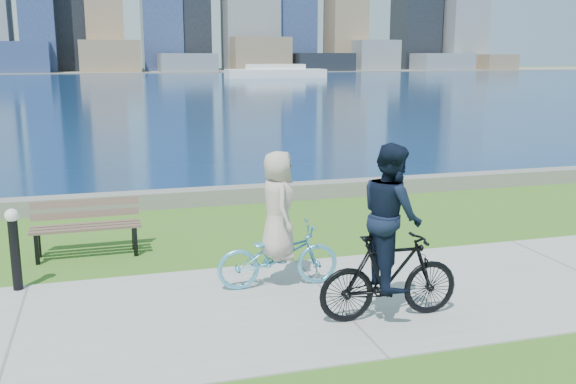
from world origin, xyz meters
name	(u,v)px	position (x,y,z in m)	size (l,w,h in m)	color
ground	(333,301)	(0.00, 0.00, 0.00)	(320.00, 320.00, 0.00)	#326119
concrete_path	(333,301)	(0.00, 0.00, 0.01)	(80.00, 3.50, 0.02)	#999994
seawall	(238,195)	(0.00, 6.20, 0.17)	(90.00, 0.50, 0.35)	slate
bay_water	(125,83)	(0.00, 72.00, 0.00)	(320.00, 131.00, 0.01)	#0C274F
far_shore	(114,71)	(0.00, 130.00, 0.06)	(320.00, 30.00, 0.12)	slate
ferry_far	(275,72)	(21.94, 84.69, 0.82)	(14.56, 4.16, 1.98)	white
park_bench	(86,223)	(-3.20, 3.07, 0.55)	(1.74, 0.62, 0.90)	black
bollard_lamp	(14,244)	(-4.11, 1.61, 0.68)	(0.19, 0.19, 1.19)	black
cyclist_woman	(278,237)	(-0.57, 0.72, 0.74)	(0.69, 1.76, 1.94)	#57B3D4
cyclist_man	(390,247)	(0.46, -0.75, 0.95)	(0.69, 1.82, 2.20)	black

